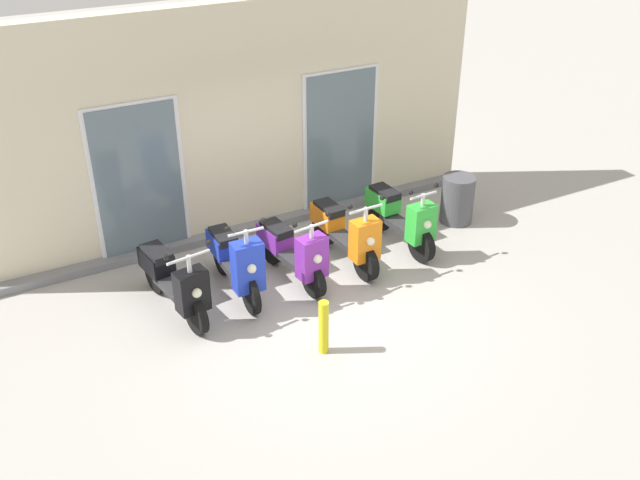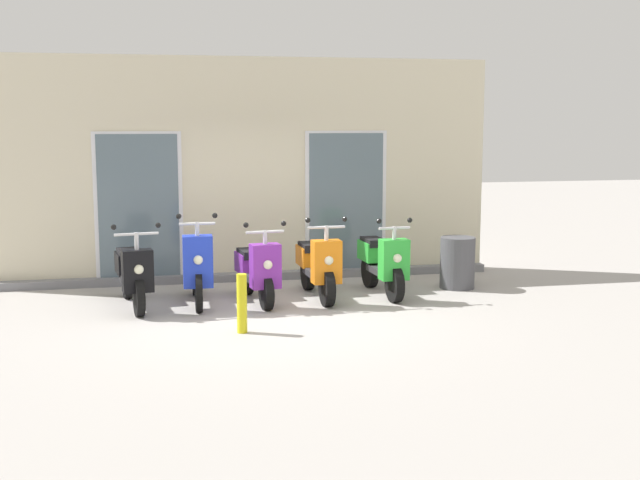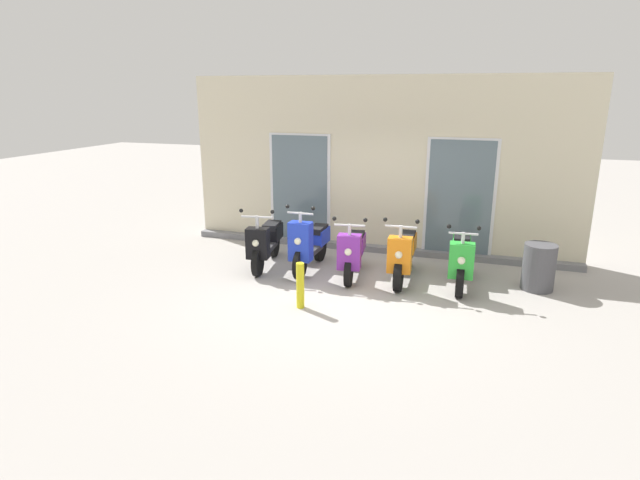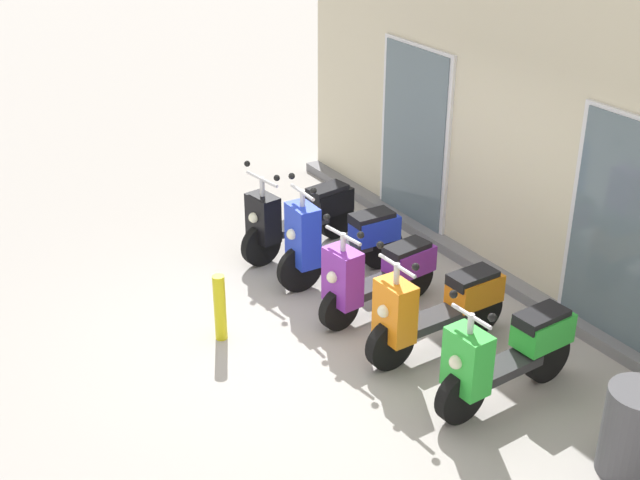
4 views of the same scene
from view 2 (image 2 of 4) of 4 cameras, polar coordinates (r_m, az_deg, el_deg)
ground_plane at (r=10.59m, az=-3.58°, el=-5.20°), size 40.00×40.00×0.00m
storefront_facade at (r=12.85m, az=-5.33°, el=4.63°), size 7.79×0.50×3.42m
scooter_black at (r=11.19m, az=-12.86°, el=-2.24°), size 0.64×1.63×1.19m
scooter_blue at (r=11.21m, az=-8.53°, el=-1.86°), size 0.53×1.59×1.29m
scooter_purple at (r=11.26m, az=-4.41°, el=-2.06°), size 0.57×1.50×1.16m
scooter_orange at (r=11.47m, az=-0.18°, el=-1.78°), size 0.57×1.62×1.20m
scooter_green at (r=11.72m, az=4.33°, el=-1.54°), size 0.51×1.55×1.15m
trash_bin at (r=12.32m, az=9.49°, el=-1.56°), size 0.51×0.51×0.76m
curb_bollard at (r=9.68m, az=-5.43°, el=-4.39°), size 0.12×0.12×0.70m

